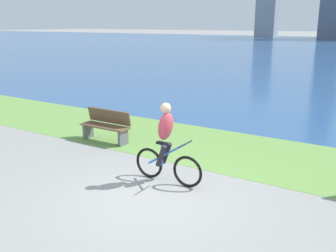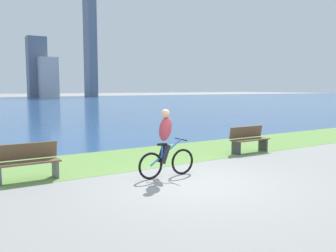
# 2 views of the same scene
# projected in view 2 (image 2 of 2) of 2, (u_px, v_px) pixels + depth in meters

# --- Properties ---
(ground_plane) EXTENTS (300.00, 300.00, 0.00)m
(ground_plane) POSITION_uv_depth(u_px,v_px,m) (191.00, 183.00, 8.45)
(ground_plane) COLOR gray
(grass_strip_bayside) EXTENTS (120.00, 3.34, 0.01)m
(grass_strip_bayside) POSITION_uv_depth(u_px,v_px,m) (125.00, 159.00, 11.38)
(grass_strip_bayside) COLOR #6B9947
(grass_strip_bayside) RESTS_ON ground
(cyclist_lead) EXTENTS (1.62, 0.52, 1.71)m
(cyclist_lead) POSITION_uv_depth(u_px,v_px,m) (166.00, 144.00, 8.98)
(cyclist_lead) COLOR black
(cyclist_lead) RESTS_ON ground
(bench_near_path) EXTENTS (1.50, 0.47, 0.90)m
(bench_near_path) POSITION_uv_depth(u_px,v_px,m) (249.00, 139.00, 12.54)
(bench_near_path) COLOR brown
(bench_near_path) RESTS_ON ground
(bench_far_along_path) EXTENTS (1.50, 0.47, 0.90)m
(bench_far_along_path) POSITION_uv_depth(u_px,v_px,m) (27.00, 162.00, 8.68)
(bench_far_along_path) COLOR brown
(bench_far_along_path) RESTS_ON ground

